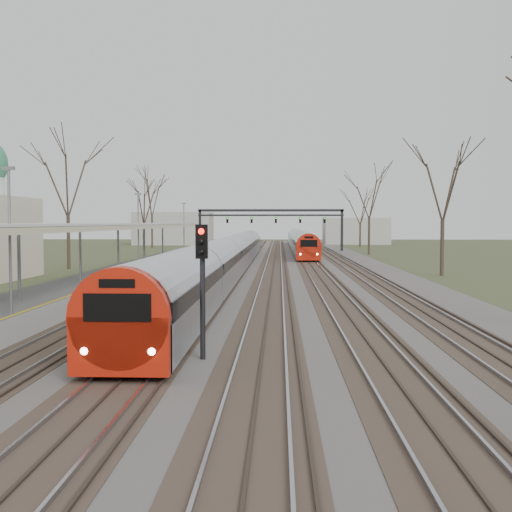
% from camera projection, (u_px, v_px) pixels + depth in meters
% --- Properties ---
extents(track_bed, '(24.00, 160.00, 0.22)m').
position_uv_depth(track_bed, '(267.00, 264.00, 62.71)').
color(track_bed, '#474442').
rests_on(track_bed, ground).
extents(platform, '(3.50, 69.00, 1.00)m').
position_uv_depth(platform, '(131.00, 274.00, 45.56)').
color(platform, '#9E9B93').
rests_on(platform, ground).
extents(canopy, '(4.10, 50.00, 3.11)m').
position_uv_depth(canopy, '(114.00, 226.00, 40.88)').
color(canopy, slate).
rests_on(canopy, platform).
extents(signal_gantry, '(21.00, 0.59, 6.08)m').
position_uv_depth(signal_gantry, '(271.00, 217.00, 92.38)').
color(signal_gantry, black).
rests_on(signal_gantry, ground).
extents(tree_west_far, '(5.50, 5.50, 11.33)m').
position_uv_depth(tree_west_far, '(68.00, 178.00, 55.94)').
color(tree_west_far, '#2D231C').
rests_on(tree_west_far, ground).
extents(tree_east_far, '(5.00, 5.00, 10.30)m').
position_uv_depth(tree_east_far, '(443.00, 181.00, 48.86)').
color(tree_east_far, '#2D231C').
rests_on(tree_east_far, ground).
extents(train_near, '(2.62, 75.21, 3.05)m').
position_uv_depth(train_near, '(231.00, 255.00, 53.24)').
color(train_near, '#B7BAC2').
rests_on(train_near, ground).
extents(train_far, '(2.62, 60.21, 3.05)m').
position_uv_depth(train_far, '(300.00, 241.00, 94.76)').
color(train_far, '#B7BAC2').
rests_on(train_far, ground).
extents(signal_post, '(0.35, 0.45, 4.10)m').
position_uv_depth(signal_post, '(202.00, 271.00, 18.82)').
color(signal_post, black).
rests_on(signal_post, ground).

